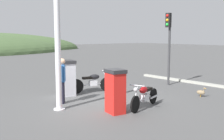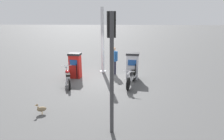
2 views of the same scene
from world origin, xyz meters
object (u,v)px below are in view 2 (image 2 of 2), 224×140
fuel_pump_near (75,65)px  wandering_duck (41,109)px  motorcycle_near_pump (68,77)px  canopy_support_pole (103,42)px  fuel_pump_far (132,66)px  motorcycle_far_pump (131,77)px  roadside_traffic_light (112,54)px  attendant_person (114,59)px

fuel_pump_near → wandering_duck: fuel_pump_near is taller
motorcycle_near_pump → canopy_support_pole: canopy_support_pole is taller
canopy_support_pole → fuel_pump_far: bearing=54.4°
motorcycle_far_pump → canopy_support_pole: (-2.50, -1.70, 1.50)m
roadside_traffic_light → canopy_support_pole: 6.70m
fuel_pump_far → wandering_duck: fuel_pump_far is taller
attendant_person → roadside_traffic_light: bearing=1.1°
motorcycle_near_pump → roadside_traffic_light: roadside_traffic_light is taller
fuel_pump_far → motorcycle_far_pump: 1.24m
fuel_pump_near → roadside_traffic_light: roadside_traffic_light is taller
motorcycle_far_pump → canopy_support_pole: 3.37m
fuel_pump_near → wandering_duck: bearing=-4.4°
motorcycle_far_pump → roadside_traffic_light: roadside_traffic_light is taller
canopy_support_pole → wandering_duck: bearing=-18.1°
motorcycle_near_pump → canopy_support_pole: (-2.52, 1.66, 1.50)m
fuel_pump_far → motorcycle_far_pump: fuel_pump_far is taller
fuel_pump_far → roadside_traffic_light: 5.69m
canopy_support_pole → motorcycle_near_pump: bearing=-33.4°
fuel_pump_near → attendant_person: size_ratio=0.86×
motorcycle_far_pump → roadside_traffic_light: (4.12, -0.86, 2.07)m
fuel_pump_near → motorcycle_near_pump: fuel_pump_near is taller
motorcycle_far_pump → attendant_person: attendant_person is taller
attendant_person → roadside_traffic_light: size_ratio=0.46×
fuel_pump_far → wandering_duck: 5.71m
fuel_pump_near → motorcycle_far_pump: fuel_pump_near is taller
motorcycle_far_pump → attendant_person: (-1.99, -0.97, 0.53)m
fuel_pump_far → attendant_person: (-0.80, -1.10, 0.22)m
motorcycle_near_pump → canopy_support_pole: bearing=146.6°
motorcycle_near_pump → roadside_traffic_light: 5.24m
fuel_pump_near → fuel_pump_far: 3.34m
attendant_person → wandering_duck: 5.80m
motorcycle_near_pump → canopy_support_pole: size_ratio=0.48×
fuel_pump_far → motorcycle_near_pump: (1.21, -3.49, -0.32)m
motorcycle_near_pump → motorcycle_far_pump: bearing=90.2°
fuel_pump_near → canopy_support_pole: canopy_support_pole is taller
attendant_person → canopy_support_pole: bearing=-125.1°
motorcycle_far_pump → fuel_pump_near: bearing=-110.4°
roadside_traffic_light → canopy_support_pole: (-6.62, -0.84, -0.58)m
motorcycle_far_pump → roadside_traffic_light: bearing=-11.7°
motorcycle_near_pump → motorcycle_far_pump: size_ratio=0.95×
attendant_person → wandering_duck: size_ratio=4.09×
fuel_pump_far → roadside_traffic_light: roadside_traffic_light is taller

